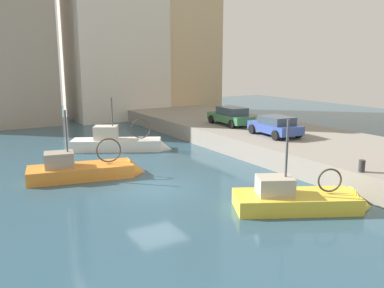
{
  "coord_description": "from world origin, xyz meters",
  "views": [
    {
      "loc": [
        -8.04,
        -16.88,
        6.09
      ],
      "look_at": [
        3.94,
        3.18,
        1.2
      ],
      "focal_mm": 37.15,
      "sensor_mm": 36.0,
      "label": 1
    }
  ],
  "objects": [
    {
      "name": "water_surface",
      "position": [
        0.0,
        0.0,
        0.0
      ],
      "size": [
        80.0,
        80.0,
        0.0
      ],
      "primitive_type": "plane",
      "color": "#2D5166",
      "rests_on": "ground"
    },
    {
      "name": "quay_wall",
      "position": [
        11.5,
        0.0,
        0.6
      ],
      "size": [
        9.0,
        56.0,
        1.2
      ],
      "primitive_type": "cube",
      "color": "gray",
      "rests_on": "ground"
    },
    {
      "name": "fishing_boat_white",
      "position": [
        1.57,
        8.9,
        0.14
      ],
      "size": [
        6.85,
        4.67,
        4.45
      ],
      "color": "white",
      "rests_on": "ground"
    },
    {
      "name": "fishing_boat_orange",
      "position": [
        -2.36,
        3.47,
        0.11
      ],
      "size": [
        6.39,
        3.03,
        4.5
      ],
      "color": "orange",
      "rests_on": "ground"
    },
    {
      "name": "fishing_boat_yellow",
      "position": [
        4.11,
        -5.74,
        0.11
      ],
      "size": [
        6.06,
        4.35,
        4.7
      ],
      "color": "gold",
      "rests_on": "ground"
    },
    {
      "name": "parked_car_blue",
      "position": [
        10.05,
        2.62,
        1.89
      ],
      "size": [
        2.3,
        3.95,
        1.33
      ],
      "color": "#334C9E",
      "rests_on": "quay_wall"
    },
    {
      "name": "parked_car_green",
      "position": [
        10.23,
        7.84,
        1.92
      ],
      "size": [
        2.04,
        4.3,
        1.42
      ],
      "color": "#387547",
      "rests_on": "quay_wall"
    },
    {
      "name": "mooring_bollard_mid",
      "position": [
        7.35,
        -6.0,
        1.48
      ],
      "size": [
        0.28,
        0.28,
        0.55
      ],
      "primitive_type": "cylinder",
      "color": "#2D2D33",
      "rests_on": "quay_wall"
    },
    {
      "name": "waterfront_building_west",
      "position": [
        7.22,
        24.98,
        11.77
      ],
      "size": [
        10.0,
        8.11,
        23.5
      ],
      "color": "silver",
      "rests_on": "ground"
    },
    {
      "name": "waterfront_building_west_mid",
      "position": [
        15.31,
        24.75,
        11.06
      ],
      "size": [
        7.56,
        6.9,
        22.08
      ],
      "color": "#D1B284",
      "rests_on": "ground"
    },
    {
      "name": "waterfront_building_central",
      "position": [
        -3.33,
        25.61,
        10.13
      ],
      "size": [
        8.25,
        7.73,
        20.23
      ],
      "color": "#A39384",
      "rests_on": "ground"
    }
  ]
}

